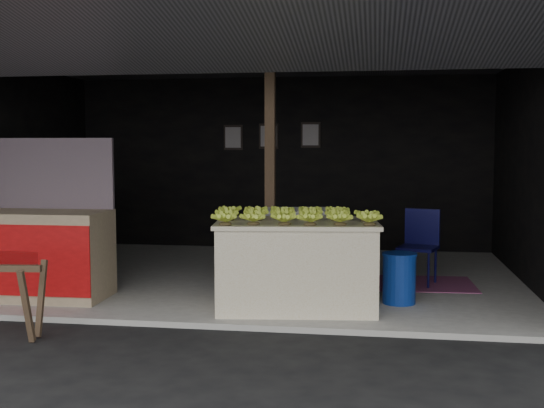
% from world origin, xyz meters
% --- Properties ---
extents(ground, '(80.00, 80.00, 0.00)m').
position_xyz_m(ground, '(0.00, 0.00, 0.00)').
color(ground, black).
rests_on(ground, ground).
extents(concrete_slab, '(7.00, 5.00, 0.06)m').
position_xyz_m(concrete_slab, '(0.00, 2.50, 0.03)').
color(concrete_slab, gray).
rests_on(concrete_slab, ground).
extents(shophouse, '(7.40, 7.29, 3.02)m').
position_xyz_m(shophouse, '(0.00, 2.82, 2.10)').
color(shophouse, black).
rests_on(shophouse, ground).
extents(banana_table, '(1.79, 1.22, 0.93)m').
position_xyz_m(banana_table, '(0.76, 0.75, 0.53)').
color(banana_table, beige).
rests_on(banana_table, concrete_slab).
extents(banana_pile, '(1.66, 1.11, 0.18)m').
position_xyz_m(banana_pile, '(0.76, 0.75, 1.08)').
color(banana_pile, yellow).
rests_on(banana_pile, banana_table).
extents(white_crate, '(0.93, 0.67, 0.97)m').
position_xyz_m(white_crate, '(0.72, 1.64, 0.55)').
color(white_crate, white).
rests_on(white_crate, concrete_slab).
extents(neighbor_stall, '(1.77, 0.82, 1.81)m').
position_xyz_m(neighbor_stall, '(-2.28, 0.81, 0.60)').
color(neighbor_stall, '#998466').
rests_on(neighbor_stall, concrete_slab).
extents(sawhorse, '(0.73, 0.68, 0.70)m').
position_xyz_m(sawhorse, '(-1.77, -0.65, 0.44)').
color(sawhorse, '#4B3625').
rests_on(sawhorse, ground).
extents(water_barrel, '(0.36, 0.36, 0.53)m').
position_xyz_m(water_barrel, '(1.85, 1.15, 0.32)').
color(water_barrel, navy).
rests_on(water_barrel, concrete_slab).
extents(plastic_chair, '(0.55, 0.55, 0.93)m').
position_xyz_m(plastic_chair, '(2.13, 2.28, 0.61)').
color(plastic_chair, '#090935').
rests_on(plastic_chair, concrete_slab).
extents(magenta_rug, '(1.54, 1.06, 0.01)m').
position_xyz_m(magenta_rug, '(2.05, 2.23, 0.07)').
color(magenta_rug, '#741A4E').
rests_on(magenta_rug, concrete_slab).
extents(picture_frames, '(1.62, 0.04, 0.46)m').
position_xyz_m(picture_frames, '(-0.17, 4.89, 1.93)').
color(picture_frames, black).
rests_on(picture_frames, shophouse).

